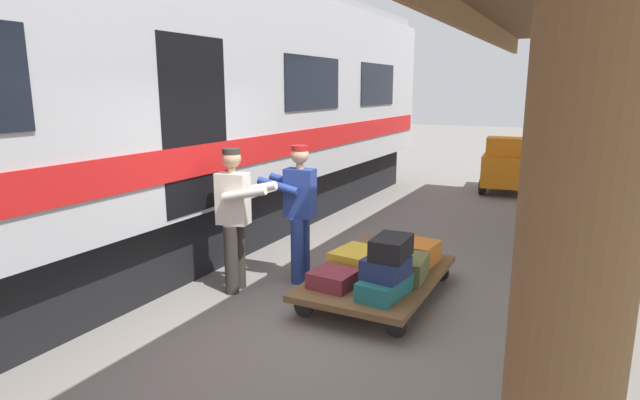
% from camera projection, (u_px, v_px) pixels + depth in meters
% --- Properties ---
extents(ground_plane, '(60.00, 60.00, 0.00)m').
position_uv_depth(ground_plane, '(350.00, 318.00, 5.48)').
color(ground_plane, slate).
extents(train_car, '(3.02, 16.41, 4.00)m').
position_uv_depth(train_car, '(103.00, 113.00, 6.59)').
color(train_car, '#B7BABF').
rests_on(train_car, ground_plane).
extents(luggage_cart, '(1.28, 2.12, 0.28)m').
position_uv_depth(luggage_cart, '(378.00, 277.00, 5.98)').
color(luggage_cart, brown).
rests_on(luggage_cart, ground_plane).
extents(suitcase_yellow_case, '(0.50, 0.63, 0.25)m').
position_uv_depth(suitcase_yellow_case, '(355.00, 260.00, 6.07)').
color(suitcase_yellow_case, gold).
rests_on(suitcase_yellow_case, luggage_cart).
extents(suitcase_orange_carryall, '(0.46, 0.54, 0.26)m').
position_uv_depth(suitcase_orange_carryall, '(418.00, 253.00, 6.32)').
color(suitcase_orange_carryall, '#CC6B23').
rests_on(suitcase_orange_carryall, luggage_cart).
extents(suitcase_teal_softside, '(0.43, 0.68, 0.19)m').
position_uv_depth(suitcase_teal_softside, '(385.00, 287.00, 5.31)').
color(suitcase_teal_softside, '#1E666B').
rests_on(suitcase_teal_softside, luggage_cart).
extents(suitcase_burgundy_valise, '(0.49, 0.49, 0.17)m').
position_uv_depth(suitcase_burgundy_valise, '(334.00, 279.00, 5.57)').
color(suitcase_burgundy_valise, maroon).
rests_on(suitcase_burgundy_valise, luggage_cart).
extents(suitcase_olive_duffel, '(0.55, 0.61, 0.25)m').
position_uv_depth(suitcase_olive_duffel, '(403.00, 267.00, 5.81)').
color(suitcase_olive_duffel, brown).
rests_on(suitcase_olive_duffel, luggage_cart).
extents(suitcase_brown_leather, '(0.46, 0.55, 0.18)m').
position_uv_depth(suitcase_brown_leather, '(374.00, 249.00, 6.58)').
color(suitcase_brown_leather, brown).
rests_on(suitcase_brown_leather, luggage_cart).
extents(suitcase_navy_fabric, '(0.44, 0.49, 0.21)m').
position_uv_depth(suitcase_navy_fabric, '(386.00, 268.00, 5.29)').
color(suitcase_navy_fabric, navy).
rests_on(suitcase_navy_fabric, suitcase_teal_softside).
extents(suitcase_black_hardshell, '(0.34, 0.51, 0.22)m').
position_uv_depth(suitcase_black_hardshell, '(391.00, 247.00, 5.26)').
color(suitcase_black_hardshell, black).
rests_on(suitcase_black_hardshell, suitcase_navy_fabric).
extents(porter_in_overalls, '(0.69, 0.47, 1.70)m').
position_uv_depth(porter_in_overalls, '(299.00, 208.00, 6.38)').
color(porter_in_overalls, navy).
rests_on(porter_in_overalls, ground_plane).
extents(porter_by_door, '(0.71, 0.51, 1.70)m').
position_uv_depth(porter_by_door, '(235.00, 215.00, 6.04)').
color(porter_by_door, '#332D28').
rests_on(porter_by_door, ground_plane).
extents(baggage_tug, '(1.25, 1.79, 1.30)m').
position_uv_depth(baggage_tug, '(508.00, 166.00, 11.98)').
color(baggage_tug, orange).
rests_on(baggage_tug, ground_plane).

